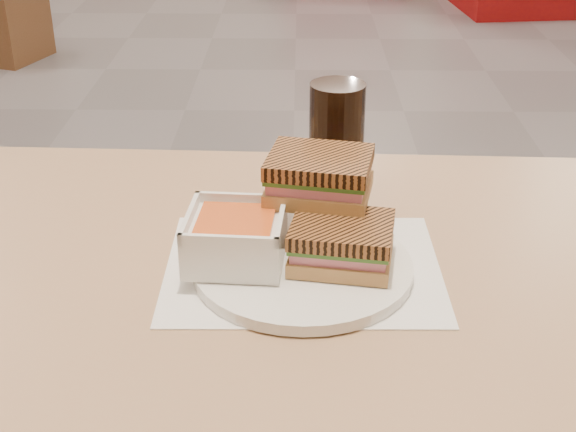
{
  "coord_description": "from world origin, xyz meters",
  "views": [
    {
      "loc": [
        0.02,
        -2.84,
        1.25
      ],
      "look_at": [
        0.01,
        -2.0,
        0.82
      ],
      "focal_mm": 49.9,
      "sensor_mm": 36.0,
      "label": 1
    }
  ],
  "objects_px": {
    "main_table": "(288,339)",
    "cola_glass": "(336,141)",
    "panini_lower": "(342,243)",
    "plate": "(303,267)",
    "bg_chair_0r": "(2,20)",
    "soup_bowl": "(236,239)"
  },
  "relations": [
    {
      "from": "panini_lower",
      "to": "plate",
      "type": "bearing_deg",
      "value": -179.89
    },
    {
      "from": "soup_bowl",
      "to": "cola_glass",
      "type": "relative_size",
      "value": 0.74
    },
    {
      "from": "plate",
      "to": "bg_chair_0r",
      "type": "height_order",
      "value": "plate"
    },
    {
      "from": "panini_lower",
      "to": "cola_glass",
      "type": "bearing_deg",
      "value": 89.64
    },
    {
      "from": "main_table",
      "to": "cola_glass",
      "type": "relative_size",
      "value": 7.41
    },
    {
      "from": "main_table",
      "to": "soup_bowl",
      "type": "height_order",
      "value": "soup_bowl"
    },
    {
      "from": "cola_glass",
      "to": "main_table",
      "type": "bearing_deg",
      "value": -108.11
    },
    {
      "from": "soup_bowl",
      "to": "panini_lower",
      "type": "xyz_separation_m",
      "value": [
        0.13,
        -0.01,
        -0.0
      ]
    },
    {
      "from": "panini_lower",
      "to": "bg_chair_0r",
      "type": "xyz_separation_m",
      "value": [
        -1.65,
        3.46,
        -0.59
      ]
    },
    {
      "from": "main_table",
      "to": "soup_bowl",
      "type": "bearing_deg",
      "value": -163.43
    },
    {
      "from": "plate",
      "to": "panini_lower",
      "type": "xyz_separation_m",
      "value": [
        0.05,
        0.0,
        0.03
      ]
    },
    {
      "from": "main_table",
      "to": "cola_glass",
      "type": "bearing_deg",
      "value": 71.89
    },
    {
      "from": "plate",
      "to": "cola_glass",
      "type": "xyz_separation_m",
      "value": [
        0.05,
        0.22,
        0.07
      ]
    },
    {
      "from": "soup_bowl",
      "to": "bg_chair_0r",
      "type": "relative_size",
      "value": 0.26
    },
    {
      "from": "soup_bowl",
      "to": "panini_lower",
      "type": "height_order",
      "value": "soup_bowl"
    },
    {
      "from": "soup_bowl",
      "to": "panini_lower",
      "type": "distance_m",
      "value": 0.13
    },
    {
      "from": "main_table",
      "to": "plate",
      "type": "relative_size",
      "value": 4.66
    },
    {
      "from": "plate",
      "to": "panini_lower",
      "type": "bearing_deg",
      "value": 0.11
    },
    {
      "from": "panini_lower",
      "to": "cola_glass",
      "type": "xyz_separation_m",
      "value": [
        0.0,
        0.22,
        0.04
      ]
    },
    {
      "from": "main_table",
      "to": "bg_chair_0r",
      "type": "distance_m",
      "value": 3.81
    },
    {
      "from": "cola_glass",
      "to": "bg_chair_0r",
      "type": "height_order",
      "value": "cola_glass"
    },
    {
      "from": "plate",
      "to": "panini_lower",
      "type": "distance_m",
      "value": 0.06
    }
  ]
}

